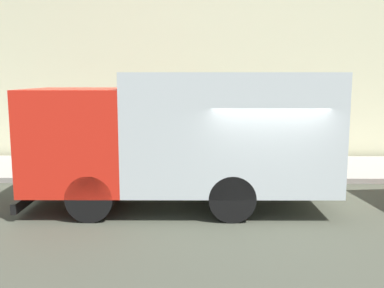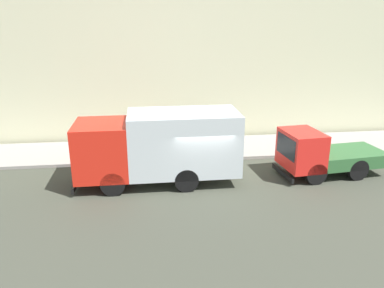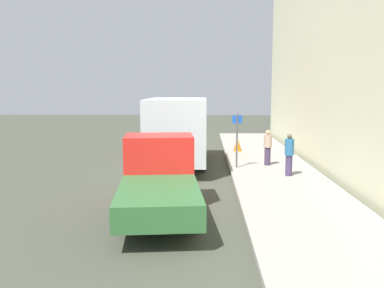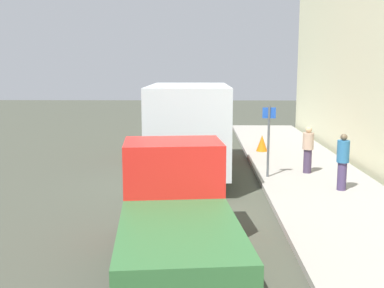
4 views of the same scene
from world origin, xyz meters
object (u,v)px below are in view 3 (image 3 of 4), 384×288
at_px(small_flatbed_truck, 159,179).
at_px(traffic_cone_orange, 238,145).
at_px(street_sign_post, 237,136).
at_px(pedestrian_walking, 268,147).
at_px(pedestrian_standing, 289,154).
at_px(large_utility_truck, 179,129).

height_order(small_flatbed_truck, traffic_cone_orange, small_flatbed_truck).
height_order(traffic_cone_orange, street_sign_post, street_sign_post).
bearing_deg(small_flatbed_truck, pedestrian_walking, 53.11).
bearing_deg(pedestrian_standing, small_flatbed_truck, 109.79).
bearing_deg(pedestrian_walking, large_utility_truck, 106.44).
bearing_deg(pedestrian_walking, traffic_cone_orange, 36.41).
bearing_deg(large_utility_truck, small_flatbed_truck, -90.90).
bearing_deg(traffic_cone_orange, street_sign_post, -94.90).
height_order(small_flatbed_truck, pedestrian_walking, small_flatbed_truck).
xyz_separation_m(traffic_cone_orange, street_sign_post, (-0.42, -4.90, 1.08)).
bearing_deg(pedestrian_standing, pedestrian_walking, -13.03).
relative_size(pedestrian_standing, traffic_cone_orange, 2.40).
bearing_deg(small_flatbed_truck, street_sign_post, 60.84).
relative_size(large_utility_truck, street_sign_post, 3.01).
distance_m(pedestrian_standing, street_sign_post, 2.67).
height_order(pedestrian_walking, pedestrian_standing, pedestrian_standing).
bearing_deg(street_sign_post, small_flatbed_truck, -112.89).
bearing_deg(small_flatbed_truck, traffic_cone_orange, 68.21).
relative_size(large_utility_truck, traffic_cone_orange, 10.16).
xyz_separation_m(large_utility_truck, pedestrian_standing, (4.66, -2.77, -0.73)).
xyz_separation_m(pedestrian_standing, traffic_cone_orange, (-1.57, 6.60, -0.55)).
height_order(pedestrian_standing, street_sign_post, street_sign_post).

